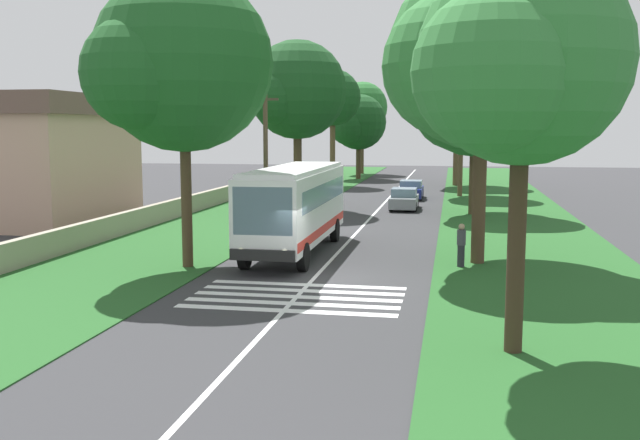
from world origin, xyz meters
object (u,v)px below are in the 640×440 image
roadside_tree_left_2 (332,99)px  roadside_tree_right_4 (477,61)px  roadside_tree_right_0 (515,65)px  roadside_tree_left_4 (180,67)px  roadside_tree_left_0 (296,92)px  trailing_car_0 (404,199)px  trailing_car_1 (411,190)px  roadside_tree_right_1 (470,102)px  roadside_tree_right_2 (460,100)px  utility_pole (266,157)px  coach_bus (296,204)px  roadside_tree_left_1 (357,124)px  pedestrian (461,245)px  roadside_tree_right_3 (454,95)px  roadside_building (49,158)px  roadside_tree_left_3 (360,109)px

roadside_tree_left_2 → roadside_tree_right_4: roadside_tree_right_4 is taller
roadside_tree_left_2 → roadside_tree_right_0: size_ratio=1.16×
roadside_tree_left_4 → roadside_tree_right_4: 11.44m
roadside_tree_left_0 → roadside_tree_left_4: bearing=180.0°
trailing_car_0 → trailing_car_1: size_ratio=1.00×
roadside_tree_right_1 → roadside_tree_right_4: 16.71m
roadside_tree_right_2 → roadside_tree_right_4: roadside_tree_right_4 is taller
roadside_tree_left_0 → utility_pole: size_ratio=1.49×
trailing_car_1 → roadside_tree_left_4: size_ratio=0.38×
coach_bus → utility_pole: (6.28, 2.98, 1.75)m
roadside_tree_left_1 → pedestrian: size_ratio=5.30×
roadside_tree_left_1 → utility_pole: (-39.88, -0.48, -1.97)m
roadside_tree_right_3 → roadside_tree_right_4: 39.63m
roadside_tree_left_2 → roadside_tree_right_1: (-21.43, -12.30, -1.11)m
roadside_tree_right_1 → roadside_tree_right_3: 23.00m
roadside_tree_left_1 → roadside_tree_right_0: roadside_tree_right_0 is taller
roadside_tree_left_0 → roadside_tree_right_0: bearing=-158.5°
roadside_tree_left_4 → roadside_building: size_ratio=0.99×
coach_bus → roadside_tree_right_3: bearing=-9.7°
roadside_tree_right_0 → pedestrian: bearing=5.1°
roadside_tree_left_2 → roadside_tree_right_1: size_ratio=1.01×
roadside_tree_right_3 → trailing_car_1: bearing=166.9°
trailing_car_0 → roadside_tree_right_3: bearing=-8.6°
coach_bus → pedestrian: size_ratio=6.60×
roadside_tree_left_0 → roadside_tree_right_3: 24.33m
roadside_tree_right_0 → pedestrian: roadside_tree_right_0 is taller
trailing_car_1 → roadside_building: (-17.56, 19.73, 3.04)m
coach_bus → trailing_car_1: (25.26, -3.52, -1.48)m
roadside_tree_left_4 → pedestrian: (1.83, -10.64, -6.79)m
roadside_tree_left_3 → roadside_tree_right_2: roadside_tree_right_2 is taller
roadside_tree_left_4 → roadside_tree_left_1: bearing=-0.2°
roadside_tree_right_3 → roadside_tree_right_1: bearing=-177.5°
coach_bus → trailing_car_1: size_ratio=2.60×
roadside_tree_left_0 → roadside_tree_left_3: 38.36m
roadside_tree_right_0 → roadside_tree_right_2: bearing=1.3°
roadside_tree_left_3 → roadside_tree_right_1: (-39.22, -11.85, -0.69)m
pedestrian → coach_bus: bearing=73.3°
roadside_tree_right_2 → roadside_building: 31.23m
roadside_tree_left_3 → roadside_tree_right_3: bearing=-146.3°
roadside_building → roadside_tree_right_3: bearing=-36.5°
trailing_car_1 → roadside_tree_left_3: bearing=14.7°
roadside_building → pedestrian: roadside_building is taller
trailing_car_0 → trailing_car_1: bearing=-0.3°
roadside_tree_left_2 → roadside_building: roadside_tree_left_2 is taller
roadside_tree_left_0 → roadside_tree_left_2: 20.60m
roadside_tree_right_2 → roadside_tree_left_1: bearing=30.3°
trailing_car_0 → roadside_tree_left_4: bearing=162.0°
roadside_tree_left_4 → utility_pole: 10.92m
trailing_car_0 → roadside_tree_left_4: 24.00m
trailing_car_1 → pedestrian: bearing=-172.7°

